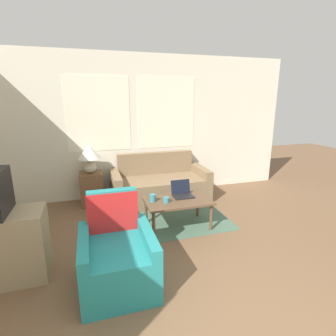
{
  "coord_description": "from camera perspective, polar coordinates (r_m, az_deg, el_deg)",
  "views": [
    {
      "loc": [
        -0.88,
        -0.68,
        1.81
      ],
      "look_at": [
        0.28,
        3.16,
        0.75
      ],
      "focal_mm": 28.0,
      "sensor_mm": 36.0,
      "label": 1
    }
  ],
  "objects": [
    {
      "name": "coffee_table",
      "position": [
        3.79,
        2.13,
        -7.57
      ],
      "size": [
        0.93,
        0.58,
        0.42
      ],
      "color": "brown",
      "rests_on": "ground_plane"
    },
    {
      "name": "side_table",
      "position": [
        4.81,
        -16.24,
        -4.29
      ],
      "size": [
        0.39,
        0.39,
        0.57
      ],
      "color": "brown",
      "rests_on": "ground_plane"
    },
    {
      "name": "table_lamp",
      "position": [
        4.65,
        -16.77,
        2.79
      ],
      "size": [
        0.39,
        0.39,
        0.5
      ],
      "color": "beige",
      "rests_on": "side_table"
    },
    {
      "name": "rug",
      "position": [
        4.39,
        -0.19,
        -9.46
      ],
      "size": [
        1.68,
        1.8,
        0.01
      ],
      "color": "#476651",
      "rests_on": "ground_plane"
    },
    {
      "name": "wall_back",
      "position": [
        4.96,
        -6.58,
        8.91
      ],
      "size": [
        5.99,
        0.06,
        2.6
      ],
      "color": "silver",
      "rests_on": "ground_plane"
    },
    {
      "name": "cup_yellow",
      "position": [
        3.69,
        -3.35,
        -6.51
      ],
      "size": [
        0.09,
        0.09,
        0.1
      ],
      "color": "teal",
      "rests_on": "coffee_table"
    },
    {
      "name": "armchair",
      "position": [
        2.8,
        -10.99,
        -18.71
      ],
      "size": [
        0.71,
        0.78,
        0.9
      ],
      "color": "teal",
      "rests_on": "ground_plane"
    },
    {
      "name": "cup_navy",
      "position": [
        3.66,
        -0.36,
        -6.94
      ],
      "size": [
        0.08,
        0.08,
        0.08
      ],
      "color": "teal",
      "rests_on": "coffee_table"
    },
    {
      "name": "laptop",
      "position": [
        3.9,
        3.11,
        -5.37
      ],
      "size": [
        0.29,
        0.26,
        0.22
      ],
      "color": "black",
      "rests_on": "coffee_table"
    },
    {
      "name": "couch",
      "position": [
        4.84,
        -1.88,
        -3.84
      ],
      "size": [
        1.72,
        0.82,
        0.83
      ],
      "color": "#846B4C",
      "rests_on": "ground_plane"
    }
  ]
}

